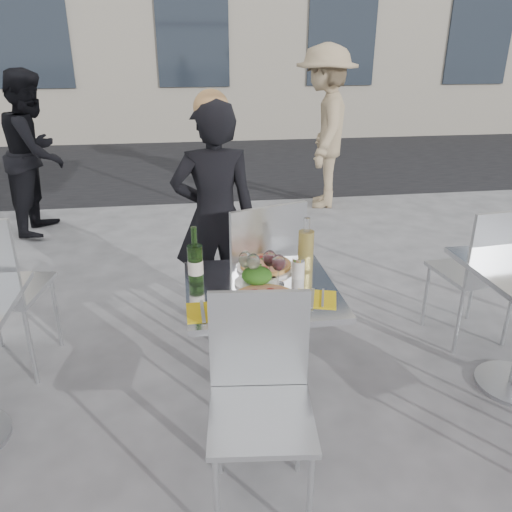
{
  "coord_description": "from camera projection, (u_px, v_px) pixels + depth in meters",
  "views": [
    {
      "loc": [
        -0.34,
        -2.14,
        1.82
      ],
      "look_at": [
        0.0,
        0.15,
        0.85
      ],
      "focal_mm": 35.0,
      "sensor_mm": 36.0,
      "label": 1
    }
  ],
  "objects": [
    {
      "name": "ground",
      "position": [
        260.0,
        411.0,
        2.7
      ],
      "size": [
        80.0,
        80.0,
        0.0
      ],
      "primitive_type": "plane",
      "color": "#5E5E60"
    },
    {
      "name": "street_asphalt",
      "position": [
        202.0,
        162.0,
        8.63
      ],
      "size": [
        24.0,
        5.0,
        0.0
      ],
      "primitive_type": "cube",
      "color": "black",
      "rests_on": "ground"
    },
    {
      "name": "main_table",
      "position": [
        260.0,
        325.0,
        2.49
      ],
      "size": [
        0.72,
        0.72,
        0.75
      ],
      "color": "#B7BABF",
      "rests_on": "ground"
    },
    {
      "name": "chair_far",
      "position": [
        259.0,
        269.0,
        2.95
      ],
      "size": [
        0.6,
        0.6,
        1.03
      ],
      "rotation": [
        0.0,
        0.0,
        3.46
      ],
      "color": "silver",
      "rests_on": "ground"
    },
    {
      "name": "chair_near",
      "position": [
        260.0,
        386.0,
        2.04
      ],
      "size": [
        0.46,
        0.47,
        0.92
      ],
      "rotation": [
        0.0,
        0.0,
        -0.11
      ],
      "color": "silver",
      "rests_on": "ground"
    },
    {
      "name": "side_chair_rfar",
      "position": [
        484.0,
        265.0,
        3.12
      ],
      "size": [
        0.47,
        0.49,
        0.95
      ],
      "rotation": [
        0.0,
        0.0,
        3.25
      ],
      "color": "silver",
      "rests_on": "ground"
    },
    {
      "name": "woman_diner",
      "position": [
        215.0,
        218.0,
        3.32
      ],
      "size": [
        0.58,
        0.39,
        1.54
      ],
      "primitive_type": "imported",
      "rotation": [
        0.0,
        0.0,
        3.18
      ],
      "color": "black",
      "rests_on": "ground"
    },
    {
      "name": "pedestrian_a",
      "position": [
        35.0,
        153.0,
        5.1
      ],
      "size": [
        0.71,
        0.86,
        1.65
      ],
      "primitive_type": "imported",
      "rotation": [
        0.0,
        0.0,
        1.46
      ],
      "color": "black",
      "rests_on": "ground"
    },
    {
      "name": "pedestrian_b",
      "position": [
        324.0,
        128.0,
        5.91
      ],
      "size": [
        1.0,
        1.36,
        1.88
      ],
      "primitive_type": "imported",
      "rotation": [
        0.0,
        0.0,
        4.43
      ],
      "color": "tan",
      "rests_on": "ground"
    },
    {
      "name": "pizza_near",
      "position": [
        266.0,
        300.0,
        2.26
      ],
      "size": [
        0.31,
        0.31,
        0.02
      ],
      "color": "#E9AE5B",
      "rests_on": "main_table"
    },
    {
      "name": "pizza_far",
      "position": [
        266.0,
        266.0,
        2.61
      ],
      "size": [
        0.31,
        0.31,
        0.03
      ],
      "color": "white",
      "rests_on": "main_table"
    },
    {
      "name": "salad_plate",
      "position": [
        257.0,
        277.0,
        2.43
      ],
      "size": [
        0.22,
        0.22,
        0.09
      ],
      "color": "white",
      "rests_on": "main_table"
    },
    {
      "name": "wine_bottle",
      "position": [
        195.0,
        262.0,
        2.4
      ],
      "size": [
        0.07,
        0.07,
        0.29
      ],
      "color": "#2C541F",
      "rests_on": "main_table"
    },
    {
      "name": "carafe",
      "position": [
        306.0,
        250.0,
        2.54
      ],
      "size": [
        0.08,
        0.08,
        0.29
      ],
      "color": "#D0B959",
      "rests_on": "main_table"
    },
    {
      "name": "sugar_shaker",
      "position": [
        298.0,
        268.0,
        2.49
      ],
      "size": [
        0.06,
        0.06,
        0.11
      ],
      "color": "white",
      "rests_on": "main_table"
    },
    {
      "name": "wineglass_white_a",
      "position": [
        245.0,
        260.0,
        2.44
      ],
      "size": [
        0.07,
        0.07,
        0.16
      ],
      "color": "white",
      "rests_on": "main_table"
    },
    {
      "name": "wineglass_white_b",
      "position": [
        253.0,
        263.0,
        2.41
      ],
      "size": [
        0.07,
        0.07,
        0.16
      ],
      "color": "white",
      "rests_on": "main_table"
    },
    {
      "name": "wineglass_red_a",
      "position": [
        270.0,
        259.0,
        2.45
      ],
      "size": [
        0.07,
        0.07,
        0.16
      ],
      "color": "white",
      "rests_on": "main_table"
    },
    {
      "name": "wineglass_red_b",
      "position": [
        279.0,
        264.0,
        2.4
      ],
      "size": [
        0.07,
        0.07,
        0.16
      ],
      "color": "white",
      "rests_on": "main_table"
    },
    {
      "name": "napkin_left",
      "position": [
        207.0,
        311.0,
        2.18
      ],
      "size": [
        0.18,
        0.2,
        0.01
      ],
      "rotation": [
        0.0,
        0.0,
        0.01
      ],
      "color": "yellow",
      "rests_on": "main_table"
    },
    {
      "name": "napkin_right",
      "position": [
        316.0,
        299.0,
        2.29
      ],
      "size": [
        0.22,
        0.22,
        0.01
      ],
      "rotation": [
        0.0,
        0.0,
        -0.29
      ],
      "color": "yellow",
      "rests_on": "main_table"
    }
  ]
}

